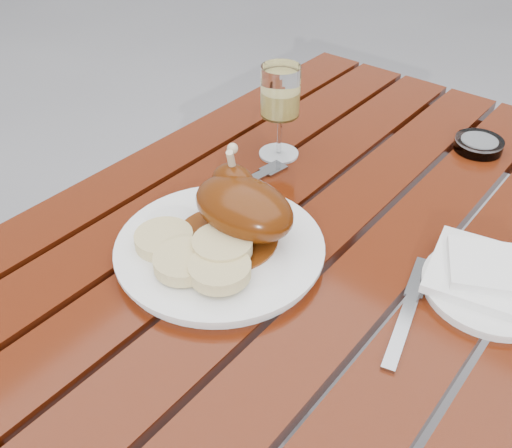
{
  "coord_description": "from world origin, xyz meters",
  "views": [
    {
      "loc": [
        0.36,
        -0.63,
        1.31
      ],
      "look_at": [
        -0.06,
        -0.1,
        0.78
      ],
      "focal_mm": 40.0,
      "sensor_mm": 36.0,
      "label": 1
    }
  ],
  "objects_px": {
    "table": "(312,370)",
    "ashtray": "(479,145)",
    "wine_glass": "(280,113)",
    "dinner_plate": "(220,249)",
    "side_plate": "(490,289)"
  },
  "relations": [
    {
      "from": "table",
      "to": "ashtray",
      "type": "xyz_separation_m",
      "value": [
        0.1,
        0.37,
        0.39
      ]
    },
    {
      "from": "wine_glass",
      "to": "side_plate",
      "type": "xyz_separation_m",
      "value": [
        0.45,
        -0.11,
        -0.08
      ]
    },
    {
      "from": "table",
      "to": "wine_glass",
      "type": "relative_size",
      "value": 6.93
    },
    {
      "from": "dinner_plate",
      "to": "wine_glass",
      "type": "height_order",
      "value": "wine_glass"
    },
    {
      "from": "table",
      "to": "dinner_plate",
      "type": "xyz_separation_m",
      "value": [
        -0.08,
        -0.16,
        0.38
      ]
    },
    {
      "from": "table",
      "to": "ashtray",
      "type": "relative_size",
      "value": 13.32
    },
    {
      "from": "dinner_plate",
      "to": "wine_glass",
      "type": "distance_m",
      "value": 0.31
    },
    {
      "from": "table",
      "to": "dinner_plate",
      "type": "distance_m",
      "value": 0.43
    },
    {
      "from": "side_plate",
      "to": "ashtray",
      "type": "bearing_deg",
      "value": 114.2
    },
    {
      "from": "dinner_plate",
      "to": "wine_glass",
      "type": "relative_size",
      "value": 1.78
    },
    {
      "from": "side_plate",
      "to": "table",
      "type": "bearing_deg",
      "value": -178.03
    },
    {
      "from": "ashtray",
      "to": "dinner_plate",
      "type": "bearing_deg",
      "value": -108.55
    },
    {
      "from": "dinner_plate",
      "to": "table",
      "type": "bearing_deg",
      "value": 64.13
    },
    {
      "from": "wine_glass",
      "to": "side_plate",
      "type": "distance_m",
      "value": 0.47
    },
    {
      "from": "table",
      "to": "ashtray",
      "type": "distance_m",
      "value": 0.54
    }
  ]
}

